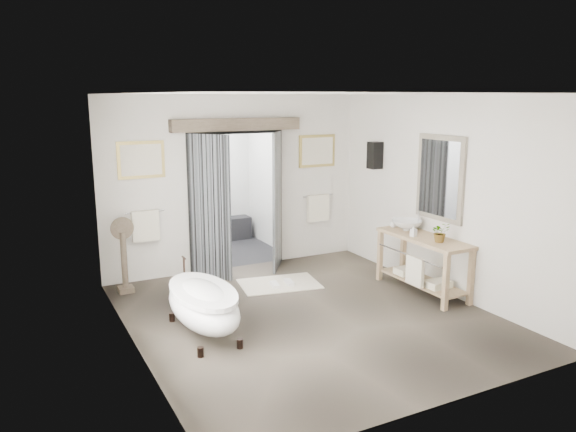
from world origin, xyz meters
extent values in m
plane|color=brown|center=(0.00, 0.00, 0.00)|extent=(5.00, 5.00, 0.00)
cube|color=beige|center=(0.00, -2.50, 1.45)|extent=(4.50, 0.02, 2.90)
cube|color=beige|center=(-2.25, 0.00, 1.45)|extent=(0.02, 5.00, 2.90)
cube|color=beige|center=(2.25, 0.00, 1.45)|extent=(0.02, 5.00, 2.90)
cube|color=beige|center=(-1.52, 2.50, 1.45)|extent=(1.45, 0.02, 2.90)
cube|color=beige|center=(1.52, 2.50, 1.45)|extent=(1.45, 0.02, 2.90)
cube|color=beige|center=(0.00, 2.50, 2.60)|extent=(1.60, 0.02, 0.60)
cube|color=silver|center=(0.00, 0.00, 2.90)|extent=(4.50, 5.00, 0.02)
cube|color=silver|center=(-2.20, -0.60, 1.35)|extent=(0.02, 2.20, 2.70)
cube|color=gray|center=(2.23, 0.06, 1.70)|extent=(0.05, 0.95, 1.25)
cube|color=silver|center=(2.19, 0.06, 1.70)|extent=(0.01, 0.80, 1.10)
cube|color=black|center=(2.13, 1.55, 1.90)|extent=(0.20, 0.20, 0.45)
sphere|color=#FFCC8C|center=(2.13, 1.55, 1.90)|extent=(0.10, 0.10, 0.10)
cube|color=black|center=(0.00, 3.50, 0.01)|extent=(2.20, 2.00, 0.01)
cube|color=silver|center=(0.00, 3.50, 2.50)|extent=(2.20, 2.00, 0.02)
cube|color=white|center=(0.00, 4.50, 1.25)|extent=(2.20, 0.02, 2.50)
cube|color=white|center=(-1.10, 3.50, 1.25)|extent=(0.02, 2.00, 2.50)
cube|color=white|center=(1.10, 3.50, 1.25)|extent=(0.02, 2.00, 2.50)
cube|color=black|center=(0.00, 4.32, 0.23)|extent=(2.00, 0.35, 0.45)
cylinder|color=silver|center=(-0.40, 4.47, 1.60)|extent=(0.40, 0.03, 0.40)
cylinder|color=silver|center=(0.40, 4.47, 1.60)|extent=(0.40, 0.03, 0.40)
cube|color=black|center=(-0.80, 2.50, 1.15)|extent=(0.07, 0.10, 2.30)
cube|color=black|center=(0.80, 2.50, 1.15)|extent=(0.07, 0.10, 2.30)
cube|color=black|center=(0.00, 2.50, 2.30)|extent=(1.67, 0.10, 0.07)
cube|color=black|center=(-0.60, 2.15, 1.15)|extent=(0.49, 0.68, 2.30)
cube|color=black|center=(0.60, 2.15, 1.15)|extent=(0.49, 0.68, 2.30)
cube|color=brown|center=(0.00, 2.40, 2.42)|extent=(2.20, 0.20, 0.20)
cube|color=tan|center=(-1.55, 2.48, 1.92)|extent=(0.72, 0.03, 0.57)
cube|color=silver|center=(-1.55, 2.46, 1.92)|extent=(0.62, 0.01, 0.47)
cube|color=tan|center=(1.55, 2.48, 1.92)|extent=(0.72, 0.03, 0.57)
cube|color=silver|center=(1.55, 2.46, 1.92)|extent=(0.62, 0.01, 0.47)
cylinder|color=silver|center=(-1.55, 2.44, 1.12)|extent=(0.60, 0.02, 0.02)
cube|color=#F9EDCC|center=(-1.55, 2.42, 0.90)|extent=(0.42, 0.08, 0.48)
cylinder|color=silver|center=(1.55, 2.44, 1.12)|extent=(0.60, 0.02, 0.02)
cube|color=#F9EDCC|center=(1.55, 2.42, 0.90)|extent=(0.42, 0.08, 0.48)
cylinder|color=black|center=(-1.67, -0.49, 0.06)|extent=(0.08, 0.08, 0.11)
cylinder|color=black|center=(-1.19, -0.49, 0.06)|extent=(0.08, 0.08, 0.11)
cylinder|color=black|center=(-1.67, 0.66, 0.06)|extent=(0.08, 0.08, 0.11)
cylinder|color=black|center=(-1.19, 0.66, 0.06)|extent=(0.08, 0.08, 0.11)
ellipsoid|color=white|center=(-1.43, 0.09, 0.37)|extent=(0.73, 1.62, 0.52)
cylinder|color=black|center=(-1.43, 0.83, 0.69)|extent=(0.03, 0.03, 0.21)
cube|color=#A3865C|center=(1.75, -0.68, 0.42)|extent=(0.07, 0.07, 0.85)
cube|color=#A3865C|center=(2.21, -0.68, 0.42)|extent=(0.07, 0.07, 0.85)
cube|color=#A3865C|center=(1.75, 0.80, 0.42)|extent=(0.07, 0.07, 0.85)
cube|color=#A3865C|center=(2.21, 0.80, 0.42)|extent=(0.07, 0.07, 0.85)
cube|color=#A3865C|center=(1.98, 0.06, 0.82)|extent=(0.55, 1.60, 0.05)
cube|color=#A3865C|center=(1.98, 0.06, 0.16)|extent=(0.45, 1.50, 0.03)
cylinder|color=silver|center=(1.71, 0.06, 0.60)|extent=(0.02, 1.40, 0.02)
cube|color=#F9EDCC|center=(1.71, -0.09, 0.40)|extent=(0.06, 0.34, 0.42)
cube|color=#F9EDCC|center=(1.98, -0.29, 0.23)|extent=(0.35, 0.25, 0.10)
cube|color=#F9EDCC|center=(1.98, 0.41, 0.23)|extent=(0.35, 0.25, 0.10)
cube|color=brown|center=(-1.97, 2.07, 0.04)|extent=(0.22, 0.22, 0.08)
cylinder|color=brown|center=(-1.97, 2.07, 0.50)|extent=(0.09, 0.09, 0.85)
cylinder|color=silver|center=(-1.97, 2.09, 0.98)|extent=(0.30, 0.02, 0.30)
cylinder|color=brown|center=(-1.97, 2.08, 0.98)|extent=(0.34, 0.01, 0.34)
cube|color=beige|center=(0.23, 1.33, 0.01)|extent=(1.32, 0.99, 0.01)
cube|color=silver|center=(0.10, 1.24, 0.04)|extent=(0.15, 0.28, 0.05)
cube|color=silver|center=(0.35, 1.24, 0.04)|extent=(0.15, 0.28, 0.05)
imported|color=white|center=(1.99, 0.49, 0.93)|extent=(0.61, 0.61, 0.16)
imported|color=gray|center=(1.96, -0.29, 0.99)|extent=(0.32, 0.29, 0.29)
imported|color=gray|center=(1.84, 0.14, 0.94)|extent=(0.09, 0.09, 0.18)
imported|color=gray|center=(1.95, 0.75, 0.93)|extent=(0.16, 0.16, 0.16)
camera|label=1|loc=(-3.47, -6.12, 2.87)|focal=35.00mm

